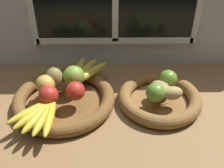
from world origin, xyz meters
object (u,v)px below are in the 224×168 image
object	(u,v)px
fruit_bowl_right	(160,98)
lime_far	(168,79)
banana_bunch_back	(84,72)
potato_small	(172,93)
banana_bunch_front	(40,114)
potato_large	(161,88)
fruit_bowl_left	(64,99)
lime_near	(155,92)
apple_green_back	(74,76)
chili_pepper	(164,93)
apple_golden_left	(45,84)
pear_brown	(54,78)
apple_red_right	(75,91)
apple_red_front	(48,95)

from	to	relation	value
fruit_bowl_right	lime_far	distance (cm)	7.53
banana_bunch_back	lime_far	xyz separation A→B (cm)	(30.21, -7.68, 1.68)
fruit_bowl_right	potato_small	bearing A→B (deg)	-45.00
banana_bunch_front	potato_large	xyz separation A→B (cm)	(39.23, 11.87, 0.79)
fruit_bowl_left	banana_bunch_front	xyz separation A→B (cm)	(-5.49, -11.87, 3.82)
lime_near	fruit_bowl_left	bearing A→B (deg)	172.84
fruit_bowl_right	apple_green_back	xyz separation A→B (cm)	(-30.38, 5.19, 6.26)
potato_small	lime_near	bearing A→B (deg)	-173.33
fruit_bowl_right	potato_small	size ratio (longest dim) A/B	4.08
potato_large	chili_pepper	bearing A→B (deg)	-51.28
apple_golden_left	pear_brown	distance (cm)	4.26
banana_bunch_front	potato_small	size ratio (longest dim) A/B	2.50
potato_small	lime_near	size ratio (longest dim) A/B	1.11
apple_red_right	lime_far	distance (cm)	32.84
apple_golden_left	chili_pepper	world-z (taller)	apple_golden_left
banana_bunch_front	potato_small	distance (cm)	43.34
apple_green_back	chili_pepper	world-z (taller)	apple_green_back
fruit_bowl_right	apple_red_front	xyz separation A→B (cm)	(-37.66, -4.79, 5.69)
apple_golden_left	potato_large	bearing A→B (deg)	-1.47
banana_bunch_front	lime_near	bearing A→B (deg)	12.26
fruit_bowl_left	fruit_bowl_right	world-z (taller)	same
banana_bunch_front	fruit_bowl_right	bearing A→B (deg)	16.84
chili_pepper	apple_red_right	bearing A→B (deg)	164.21
banana_bunch_back	chili_pepper	distance (cm)	31.01
potato_small	lime_far	bearing A→B (deg)	91.49
apple_red_front	apple_green_back	world-z (taller)	apple_green_back
fruit_bowl_right	banana_bunch_back	bearing A→B (deg)	156.89
banana_bunch_front	banana_bunch_back	world-z (taller)	banana_bunch_back
apple_red_front	pear_brown	world-z (taller)	pear_brown
fruit_bowl_left	pear_brown	xyz separation A→B (cm)	(-3.43, 4.36, 6.30)
chili_pepper	banana_bunch_back	bearing A→B (deg)	136.88
fruit_bowl_left	apple_red_right	bearing A→B (deg)	-30.73
banana_bunch_back	potato_large	xyz separation A→B (cm)	(27.17, -11.59, 0.61)
apple_red_front	apple_red_right	world-z (taller)	same
banana_bunch_front	potato_large	size ratio (longest dim) A/B	2.31
potato_small	apple_red_right	bearing A→B (deg)	179.16
fruit_bowl_right	pear_brown	xyz separation A→B (cm)	(-37.17, 4.36, 6.29)
apple_green_back	potato_large	distance (cm)	30.87
chili_pepper	apple_green_back	bearing A→B (deg)	149.77
fruit_bowl_left	apple_golden_left	bearing A→B (deg)	170.42
apple_golden_left	pear_brown	world-z (taller)	pear_brown
fruit_bowl_left	banana_bunch_front	world-z (taller)	banana_bunch_front
fruit_bowl_right	lime_far	world-z (taller)	lime_far
apple_red_right	pear_brown	size ratio (longest dim) A/B	0.85
fruit_bowl_left	apple_red_right	world-z (taller)	apple_red_right
fruit_bowl_left	chili_pepper	bearing A→B (deg)	-2.13
apple_red_right	lime_near	world-z (taller)	same
apple_red_right	pear_brown	world-z (taller)	pear_brown
apple_golden_left	apple_red_front	bearing A→B (deg)	-70.00
apple_green_back	banana_bunch_front	world-z (taller)	apple_green_back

